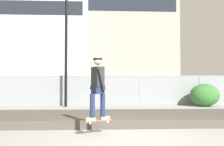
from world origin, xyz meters
TOP-DOWN VIEW (x-y plane):
  - ground_plane at (0.00, 0.00)m, footprint 120.00×120.00m
  - gravel_berm at (0.00, 2.61)m, footprint 13.88×3.18m
  - skateboard at (-0.71, 0.21)m, footprint 0.80×0.54m
  - skater at (-0.71, 0.21)m, footprint 0.69×0.62m
  - chain_fence at (0.00, 9.15)m, footprint 18.94×0.06m
  - street_lamp at (-2.62, 8.46)m, footprint 0.44×0.44m
  - parked_car_near at (-5.36, 12.69)m, footprint 4.55×2.27m
  - parked_car_mid at (1.41, 12.79)m, footprint 4.42×1.99m
  - library_building at (-13.70, 45.62)m, footprint 22.03×14.99m
  - office_block at (5.56, 47.46)m, footprint 18.04×14.18m
  - shrub_left at (5.56, 8.15)m, footprint 1.72×1.41m

SIDE VIEW (x-z plane):
  - ground_plane at x=0.00m, z-range 0.00..0.00m
  - gravel_berm at x=0.00m, z-range 0.00..0.27m
  - skateboard at x=-0.71m, z-range 0.35..0.42m
  - shrub_left at x=5.56m, z-range 0.00..1.33m
  - parked_car_near at x=-5.36m, z-range 0.01..1.67m
  - parked_car_mid at x=1.41m, z-range 0.01..1.67m
  - chain_fence at x=0.00m, z-range 0.01..1.86m
  - skater at x=-0.71m, z-range 0.51..2.19m
  - street_lamp at x=-2.62m, z-range 0.84..8.03m
  - library_building at x=-13.70m, z-range 0.00..23.38m
  - office_block at x=5.56m, z-range 0.00..25.84m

